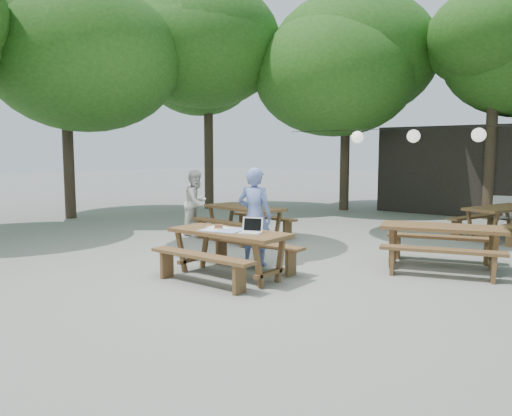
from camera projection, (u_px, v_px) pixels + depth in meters
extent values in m
plane|color=slate|center=(291.00, 271.00, 8.42)|extent=(80.00, 80.00, 0.00)
cube|color=black|center=(484.00, 170.00, 16.20)|extent=(6.00, 3.00, 2.80)
cube|color=brown|center=(229.00, 233.00, 7.93)|extent=(2.00, 0.80, 0.06)
cube|color=brown|center=(201.00, 256.00, 7.45)|extent=(1.90, 0.28, 0.05)
cube|color=brown|center=(254.00, 243.00, 8.47)|extent=(1.90, 0.28, 0.05)
cube|color=brown|center=(229.00, 256.00, 7.97)|extent=(1.70, 0.70, 0.69)
cube|color=brown|center=(244.00, 208.00, 11.40)|extent=(2.10, 1.10, 0.06)
cube|color=brown|center=(222.00, 222.00, 10.99)|extent=(1.92, 0.57, 0.05)
cube|color=brown|center=(264.00, 217.00, 11.88)|extent=(1.92, 0.57, 0.05)
cube|color=brown|center=(244.00, 224.00, 11.45)|extent=(1.79, 0.95, 0.69)
cube|color=brown|center=(442.00, 228.00, 8.44)|extent=(2.15, 1.37, 0.06)
cube|color=brown|center=(442.00, 250.00, 7.86)|extent=(1.90, 0.84, 0.05)
cube|color=brown|center=(442.00, 237.00, 9.08)|extent=(1.90, 0.84, 0.05)
cube|color=brown|center=(441.00, 249.00, 8.48)|extent=(1.83, 1.18, 0.69)
cube|color=brown|center=(502.00, 208.00, 11.37)|extent=(1.37, 2.15, 0.06)
cube|color=brown|center=(475.00, 217.00, 11.93)|extent=(0.84, 1.90, 0.05)
cube|color=brown|center=(502.00, 224.00, 11.41)|extent=(1.18, 1.83, 0.69)
imported|color=#7186CF|center=(255.00, 217.00, 8.73)|extent=(0.72, 0.56, 1.73)
imported|color=white|center=(196.00, 202.00, 12.04)|extent=(0.73, 0.86, 1.55)
cube|color=silver|center=(503.00, 217.00, 12.30)|extent=(0.55, 0.55, 0.04)
cube|color=silver|center=(502.00, 205.00, 12.45)|extent=(0.43, 0.17, 0.48)
cube|color=silver|center=(502.00, 225.00, 12.32)|extent=(0.52, 0.52, 0.38)
cube|color=white|center=(250.00, 233.00, 7.65)|extent=(0.39, 0.33, 0.02)
cube|color=white|center=(253.00, 224.00, 7.74)|extent=(0.33, 0.17, 0.23)
cube|color=black|center=(253.00, 224.00, 7.73)|extent=(0.28, 0.13, 0.19)
cube|color=blue|center=(223.00, 230.00, 8.00)|extent=(0.75, 0.68, 0.01)
cube|color=white|center=(212.00, 229.00, 8.02)|extent=(0.27, 0.33, 0.00)
cube|color=white|center=(223.00, 228.00, 8.11)|extent=(0.27, 0.33, 0.00)
cube|color=white|center=(216.00, 227.00, 8.27)|extent=(0.22, 0.31, 0.00)
cube|color=brown|center=(219.00, 226.00, 8.08)|extent=(0.16, 0.15, 0.06)
cylinder|color=black|center=(441.00, 128.00, 12.53)|extent=(9.00, 0.02, 0.02)
sphere|color=white|center=(357.00, 137.00, 13.95)|extent=(0.34, 0.34, 0.34)
sphere|color=white|center=(414.00, 136.00, 12.98)|extent=(0.34, 0.34, 0.34)
sphere|color=white|center=(479.00, 135.00, 12.00)|extent=(0.34, 0.34, 0.34)
cylinder|color=#2D2319|center=(68.00, 143.00, 14.83)|extent=(0.32, 0.32, 4.49)
ellipsoid|color=#215316|center=(64.00, 55.00, 14.54)|extent=(5.31, 5.31, 3.98)
cylinder|color=#2D2319|center=(209.00, 138.00, 17.42)|extent=(0.32, 0.32, 4.93)
ellipsoid|color=#215316|center=(208.00, 57.00, 17.11)|extent=(4.81, 4.81, 3.61)
cylinder|color=#2D2319|center=(345.00, 144.00, 16.97)|extent=(0.32, 0.32, 4.51)
ellipsoid|color=#215316|center=(347.00, 67.00, 16.68)|extent=(5.20, 5.20, 3.90)
cylinder|color=#2D2319|center=(491.00, 142.00, 14.61)|extent=(0.32, 0.32, 4.58)
ellipsoid|color=#215316|center=(496.00, 51.00, 14.32)|extent=(4.47, 4.47, 3.35)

